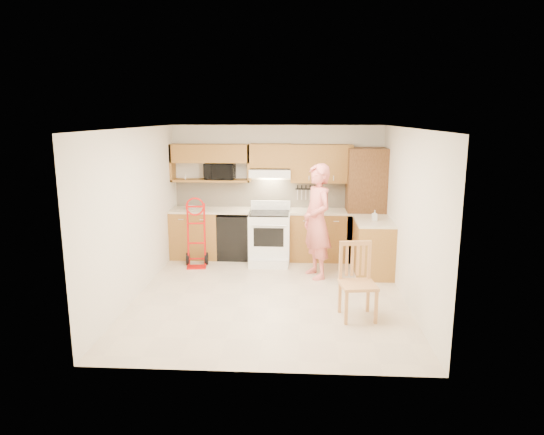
# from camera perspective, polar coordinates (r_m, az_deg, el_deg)

# --- Properties ---
(floor) EXTENTS (4.00, 4.50, 0.02)m
(floor) POSITION_cam_1_polar(r_m,az_deg,el_deg) (7.41, -0.23, -9.24)
(floor) COLOR #C5B297
(floor) RESTS_ON ground
(ceiling) EXTENTS (4.00, 4.50, 0.02)m
(ceiling) POSITION_cam_1_polar(r_m,az_deg,el_deg) (6.90, -0.24, 10.65)
(ceiling) COLOR white
(ceiling) RESTS_ON ground
(wall_back) EXTENTS (4.00, 0.02, 2.50)m
(wall_back) POSITION_cam_1_polar(r_m,az_deg,el_deg) (9.27, 0.63, 3.17)
(wall_back) COLOR beige
(wall_back) RESTS_ON ground
(wall_front) EXTENTS (4.00, 0.02, 2.50)m
(wall_front) POSITION_cam_1_polar(r_m,az_deg,el_deg) (4.86, -1.88, -5.03)
(wall_front) COLOR beige
(wall_front) RESTS_ON ground
(wall_left) EXTENTS (0.02, 4.50, 2.50)m
(wall_left) POSITION_cam_1_polar(r_m,az_deg,el_deg) (7.44, -15.87, 0.52)
(wall_left) COLOR beige
(wall_left) RESTS_ON ground
(wall_right) EXTENTS (0.02, 4.50, 2.50)m
(wall_right) POSITION_cam_1_polar(r_m,az_deg,el_deg) (7.21, 15.92, 0.15)
(wall_right) COLOR beige
(wall_right) RESTS_ON ground
(backsplash) EXTENTS (3.92, 0.03, 0.55)m
(backsplash) POSITION_cam_1_polar(r_m,az_deg,el_deg) (9.25, 0.62, 2.84)
(backsplash) COLOR beige
(backsplash) RESTS_ON wall_back
(lower_cab_left) EXTENTS (0.90, 0.60, 0.90)m
(lower_cab_left) POSITION_cam_1_polar(r_m,az_deg,el_deg) (9.33, -9.04, -1.94)
(lower_cab_left) COLOR olive
(lower_cab_left) RESTS_ON ground
(dishwasher) EXTENTS (0.60, 0.60, 0.85)m
(dishwasher) POSITION_cam_1_polar(r_m,az_deg,el_deg) (9.20, -4.46, -2.18)
(dishwasher) COLOR black
(dishwasher) RESTS_ON ground
(lower_cab_right) EXTENTS (1.14, 0.60, 0.90)m
(lower_cab_right) POSITION_cam_1_polar(r_m,az_deg,el_deg) (9.12, 5.74, -2.17)
(lower_cab_right) COLOR olive
(lower_cab_right) RESTS_ON ground
(countertop_left) EXTENTS (1.50, 0.63, 0.04)m
(countertop_left) POSITION_cam_1_polar(r_m,az_deg,el_deg) (9.17, -7.30, 0.87)
(countertop_left) COLOR beige
(countertop_left) RESTS_ON lower_cab_left
(countertop_right) EXTENTS (1.14, 0.63, 0.04)m
(countertop_right) POSITION_cam_1_polar(r_m,az_deg,el_deg) (9.02, 5.80, 0.73)
(countertop_right) COLOR beige
(countertop_right) RESTS_ON lower_cab_right
(cab_return_right) EXTENTS (0.60, 1.00, 0.90)m
(cab_return_right) POSITION_cam_1_polar(r_m,az_deg,el_deg) (8.44, 11.89, -3.54)
(cab_return_right) COLOR olive
(cab_return_right) RESTS_ON ground
(countertop_return) EXTENTS (0.63, 1.00, 0.04)m
(countertop_return) POSITION_cam_1_polar(r_m,az_deg,el_deg) (8.33, 12.03, -0.42)
(countertop_return) COLOR beige
(countertop_return) RESTS_ON cab_return_right
(pantry_tall) EXTENTS (0.70, 0.60, 2.10)m
(pantry_tall) POSITION_cam_1_polar(r_m,az_deg,el_deg) (9.07, 11.00, 1.47)
(pantry_tall) COLOR brown
(pantry_tall) RESTS_ON ground
(upper_cab_left) EXTENTS (1.50, 0.33, 0.34)m
(upper_cab_left) POSITION_cam_1_polar(r_m,az_deg,el_deg) (9.16, -7.32, 7.56)
(upper_cab_left) COLOR olive
(upper_cab_left) RESTS_ON wall_back
(upper_shelf_mw) EXTENTS (1.50, 0.33, 0.04)m
(upper_shelf_mw) POSITION_cam_1_polar(r_m,az_deg,el_deg) (9.21, -7.24, 4.40)
(upper_shelf_mw) COLOR olive
(upper_shelf_mw) RESTS_ON wall_back
(upper_cab_center) EXTENTS (0.76, 0.33, 0.44)m
(upper_cab_center) POSITION_cam_1_polar(r_m,az_deg,el_deg) (9.02, -0.18, 7.34)
(upper_cab_center) COLOR olive
(upper_cab_center) RESTS_ON wall_back
(upper_cab_right) EXTENTS (1.14, 0.33, 0.70)m
(upper_cab_right) POSITION_cam_1_polar(r_m,az_deg,el_deg) (9.03, 5.89, 6.39)
(upper_cab_right) COLOR olive
(upper_cab_right) RESTS_ON wall_back
(range_hood) EXTENTS (0.76, 0.46, 0.14)m
(range_hood) POSITION_cam_1_polar(r_m,az_deg,el_deg) (8.99, -0.21, 5.33)
(range_hood) COLOR white
(range_hood) RESTS_ON wall_back
(knife_strip) EXTENTS (0.40, 0.05, 0.29)m
(knife_strip) POSITION_cam_1_polar(r_m,az_deg,el_deg) (9.21, 4.04, 3.01)
(knife_strip) COLOR black
(knife_strip) RESTS_ON backsplash
(microwave) EXTENTS (0.57, 0.40, 0.31)m
(microwave) POSITION_cam_1_polar(r_m,az_deg,el_deg) (9.16, -6.20, 5.48)
(microwave) COLOR black
(microwave) RESTS_ON upper_shelf_mw
(range) EXTENTS (0.75, 0.98, 1.10)m
(range) POSITION_cam_1_polar(r_m,az_deg,el_deg) (8.85, -0.31, -1.89)
(range) COLOR white
(range) RESTS_ON ground
(person) EXTENTS (0.70, 0.82, 1.91)m
(person) POSITION_cam_1_polar(r_m,az_deg,el_deg) (7.99, 5.37, -0.47)
(person) COLOR #D76960
(person) RESTS_ON ground
(hand_truck) EXTENTS (0.50, 0.47, 1.14)m
(hand_truck) POSITION_cam_1_polar(r_m,az_deg,el_deg) (8.70, -9.00, -2.15)
(hand_truck) COLOR red
(hand_truck) RESTS_ON ground
(dining_chair) EXTENTS (0.52, 0.55, 1.02)m
(dining_chair) POSITION_cam_1_polar(r_m,az_deg,el_deg) (6.54, 10.18, -7.53)
(dining_chair) COLOR tan
(dining_chair) RESTS_ON ground
(soap_bottle) EXTENTS (0.09, 0.09, 0.17)m
(soap_bottle) POSITION_cam_1_polar(r_m,az_deg,el_deg) (8.29, 12.08, 0.26)
(soap_bottle) COLOR white
(soap_bottle) RESTS_ON countertop_return
(bowl) EXTENTS (0.26, 0.26, 0.05)m
(bowl) POSITION_cam_1_polar(r_m,az_deg,el_deg) (9.23, -9.54, 1.17)
(bowl) COLOR white
(bowl) RESTS_ON countertop_left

